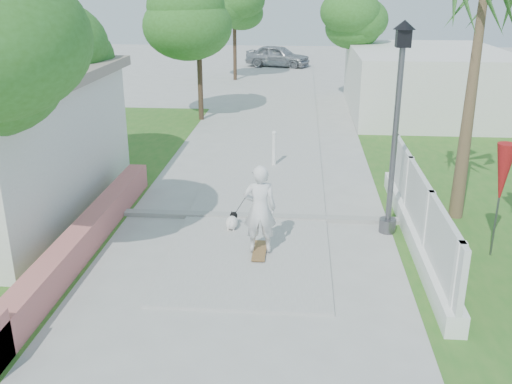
# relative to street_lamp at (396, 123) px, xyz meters

# --- Properties ---
(path_strip) EXTENTS (3.20, 36.00, 0.06)m
(path_strip) POSITION_rel_street_lamp_xyz_m (-2.90, 14.50, -2.40)
(path_strip) COLOR #B7B7B2
(path_strip) RESTS_ON ground
(curb) EXTENTS (6.50, 0.25, 0.10)m
(curb) POSITION_rel_street_lamp_xyz_m (-2.90, 0.50, -2.38)
(curb) COLOR #999993
(curb) RESTS_ON ground
(grass_left) EXTENTS (8.00, 20.00, 0.01)m
(grass_left) POSITION_rel_street_lamp_xyz_m (-9.90, 2.50, -2.42)
(grass_left) COLOR #2C6820
(grass_left) RESTS_ON ground
(pink_wall) EXTENTS (0.45, 8.20, 0.80)m
(pink_wall) POSITION_rel_street_lamp_xyz_m (-6.20, -1.95, -2.11)
(pink_wall) COLOR #C56567
(pink_wall) RESTS_ON ground
(lattice_fence) EXTENTS (0.35, 7.00, 1.50)m
(lattice_fence) POSITION_rel_street_lamp_xyz_m (0.50, -0.50, -1.88)
(lattice_fence) COLOR white
(lattice_fence) RESTS_ON ground
(building_right) EXTENTS (6.00, 8.00, 2.60)m
(building_right) POSITION_rel_street_lamp_xyz_m (3.10, 12.50, -1.13)
(building_right) COLOR silver
(building_right) RESTS_ON ground
(street_lamp) EXTENTS (0.44, 0.44, 4.44)m
(street_lamp) POSITION_rel_street_lamp_xyz_m (0.00, 0.00, 0.00)
(street_lamp) COLOR #59595E
(street_lamp) RESTS_ON ground
(bollard) EXTENTS (0.14, 0.14, 1.09)m
(bollard) POSITION_rel_street_lamp_xyz_m (-2.70, 4.50, -1.84)
(bollard) COLOR white
(bollard) RESTS_ON ground
(patio_umbrella) EXTENTS (0.36, 0.36, 2.30)m
(patio_umbrella) POSITION_rel_street_lamp_xyz_m (1.90, -1.00, -0.74)
(patio_umbrella) COLOR #59595E
(patio_umbrella) RESTS_ON ground
(tree_left_mid) EXTENTS (3.20, 3.20, 4.85)m
(tree_left_mid) POSITION_rel_street_lamp_xyz_m (-8.38, 2.98, 1.07)
(tree_left_mid) COLOR #4C3826
(tree_left_mid) RESTS_ON ground
(tree_path_left) EXTENTS (3.40, 3.40, 5.23)m
(tree_path_left) POSITION_rel_street_lamp_xyz_m (-5.88, 10.48, 1.39)
(tree_path_left) COLOR #4C3826
(tree_path_left) RESTS_ON ground
(tree_path_right) EXTENTS (3.00, 3.00, 4.79)m
(tree_path_right) POSITION_rel_street_lamp_xyz_m (0.32, 14.48, 1.07)
(tree_path_right) COLOR #4C3826
(tree_path_right) RESTS_ON ground
(tree_path_far) EXTENTS (3.20, 3.20, 5.17)m
(tree_path_far) POSITION_rel_street_lamp_xyz_m (-5.68, 20.48, 1.39)
(tree_path_far) COLOR #4C3826
(tree_path_far) RESTS_ON ground
(palm_far) EXTENTS (1.80, 1.80, 5.30)m
(palm_far) POSITION_rel_street_lamp_xyz_m (1.70, 1.00, 2.06)
(palm_far) COLOR brown
(palm_far) RESTS_ON ground
(skateboarder) EXTENTS (1.03, 1.79, 1.87)m
(skateboarder) POSITION_rel_street_lamp_xyz_m (-2.93, -1.00, -1.56)
(skateboarder) COLOR olive
(skateboarder) RESTS_ON ground
(dog) EXTENTS (0.30, 0.57, 0.39)m
(dog) POSITION_rel_street_lamp_xyz_m (-3.37, -0.20, -2.21)
(dog) COLOR white
(dog) RESTS_ON ground
(parked_car) EXTENTS (4.43, 2.89, 1.40)m
(parked_car) POSITION_rel_street_lamp_xyz_m (-3.56, 25.89, -1.72)
(parked_car) COLOR #A9AAB0
(parked_car) RESTS_ON ground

